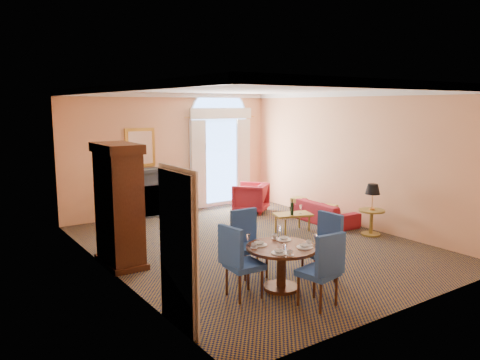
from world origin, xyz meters
TOP-DOWN VIEW (x-y plane):
  - ground at (0.00, 0.00)m, footprint 7.50×7.50m
  - room_envelope at (-0.03, 0.67)m, footprint 6.04×7.52m
  - armoire at (-2.72, 0.37)m, footprint 0.64×1.13m
  - dining_table at (-1.05, -2.18)m, footprint 1.11×1.11m
  - dining_chair_north at (-1.09, -1.32)m, footprint 0.59×0.59m
  - dining_chair_south at (-1.01, -3.06)m, footprint 0.58×0.58m
  - dining_chair_east at (-0.18, -2.24)m, footprint 0.59×0.59m
  - dining_chair_west at (-1.81, -2.08)m, footprint 0.56×0.54m
  - sofa at (2.55, 0.52)m, footprint 0.80×1.83m
  - armchair at (1.73, 2.50)m, footprint 1.20×1.20m
  - coffee_table at (1.32, 0.29)m, footprint 0.95×0.71m
  - side_table at (2.60, -0.90)m, footprint 0.58×0.58m

SIDE VIEW (x-z plane):
  - ground at x=0.00m, z-range 0.00..0.00m
  - sofa at x=2.55m, z-range 0.00..0.53m
  - armchair at x=1.73m, z-range 0.00..0.79m
  - coffee_table at x=1.32m, z-range 0.01..0.81m
  - dining_table at x=-1.05m, z-range 0.08..0.98m
  - dining_chair_north at x=-1.09m, z-range 0.08..1.20m
  - dining_chair_south at x=-1.01m, z-range 0.08..1.20m
  - dining_chair_east at x=-0.18m, z-range 0.08..1.20m
  - dining_chair_west at x=-1.81m, z-range 0.08..1.20m
  - side_table at x=2.60m, z-range 0.15..1.28m
  - armoire at x=-2.72m, z-range -0.04..2.18m
  - room_envelope at x=-0.03m, z-range 0.78..4.23m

